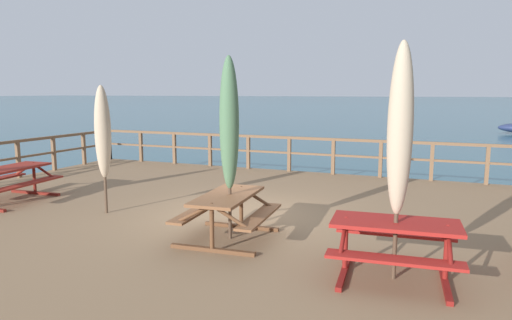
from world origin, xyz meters
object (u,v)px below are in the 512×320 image
Objects in this scene: patio_umbrella_short_back at (103,133)px; picnic_table_back_left at (7,177)px; picnic_table_front_left at (395,237)px; patio_umbrella_tall_mid_left at (400,131)px; picnic_table_mid_right at (228,207)px; patio_umbrella_tall_mid_right at (229,124)px.

picnic_table_back_left is at bearing -179.38° from patio_umbrella_short_back.
picnic_table_front_left is 0.86× the size of picnic_table_back_left.
picnic_table_mid_right is at bearing 166.23° from patio_umbrella_tall_mid_left.
picnic_table_back_left is 5.96m from patio_umbrella_tall_mid_right.
patio_umbrella_tall_mid_right is 1.17× the size of patio_umbrella_short_back.
patio_umbrella_tall_mid_right is 3.12m from patio_umbrella_short_back.
picnic_table_front_left is 0.58× the size of patio_umbrella_tall_mid_right.
patio_umbrella_short_back is (-3.06, 0.57, -0.28)m from patio_umbrella_tall_mid_right.
patio_umbrella_short_back is at bearing 167.57° from patio_umbrella_tall_mid_left.
patio_umbrella_tall_mid_right is (0.03, 0.03, 1.38)m from picnic_table_mid_right.
picnic_table_mid_right is 0.87× the size of picnic_table_back_left.
picnic_table_front_left is at bearing -13.77° from patio_umbrella_tall_mid_right.
picnic_table_back_left is 0.79× the size of patio_umbrella_short_back.
patio_umbrella_short_back is (-5.78, 1.23, 1.10)m from picnic_table_front_left.
picnic_table_front_left is 0.57× the size of patio_umbrella_tall_mid_left.
patio_umbrella_tall_mid_right is (-2.72, 0.67, 1.38)m from picnic_table_front_left.
picnic_table_back_left is (-8.49, 1.20, 0.01)m from picnic_table_front_left.
picnic_table_front_left is 0.98× the size of picnic_table_mid_right.
patio_umbrella_tall_mid_right is (-2.73, 0.71, -0.04)m from patio_umbrella_tall_mid_left.
patio_umbrella_short_back is at bearing 168.81° from picnic_table_mid_right.
patio_umbrella_tall_mid_left reaches higher than patio_umbrella_short_back.
picnic_table_mid_right and picnic_table_back_left have the same top height.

